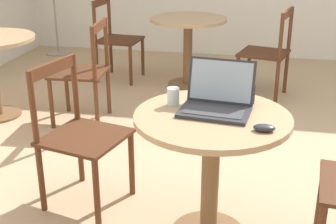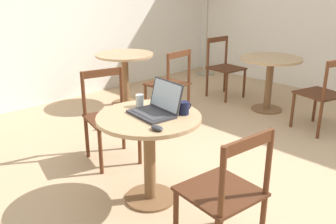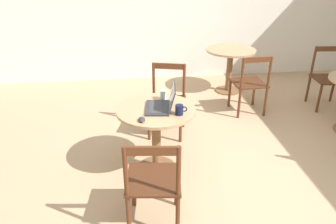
# 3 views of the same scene
# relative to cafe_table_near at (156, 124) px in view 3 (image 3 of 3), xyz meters

# --- Properties ---
(ground_plane) EXTENTS (16.00, 16.00, 0.00)m
(ground_plane) POSITION_rel_cafe_table_near_xyz_m (0.68, -0.36, -0.54)
(ground_plane) COLOR tan
(wall_back) EXTENTS (9.40, 0.06, 2.70)m
(wall_back) POSITION_rel_cafe_table_near_xyz_m (0.68, 2.87, 0.81)
(wall_back) COLOR white
(wall_back) RESTS_ON ground_plane
(cafe_table_near) EXTENTS (0.78, 0.78, 0.71)m
(cafe_table_near) POSITION_rel_cafe_table_near_xyz_m (0.00, 0.00, 0.00)
(cafe_table_near) COLOR brown
(cafe_table_near) RESTS_ON ground_plane
(cafe_table_far) EXTENTS (0.78, 0.78, 0.71)m
(cafe_table_far) POSITION_rel_cafe_table_near_xyz_m (1.37, 2.04, 0.00)
(cafe_table_far) COLOR brown
(cafe_table_far) RESTS_ON ground_plane
(chair_near_back) EXTENTS (0.53, 0.53, 0.86)m
(chair_near_back) POSITION_rel_cafe_table_near_xyz_m (0.21, 0.79, -0.10)
(chair_near_back) COLOR #562D19
(chair_near_back) RESTS_ON ground_plane
(chair_near_front) EXTENTS (0.48, 0.48, 0.86)m
(chair_near_front) POSITION_rel_cafe_table_near_xyz_m (-0.09, -0.79, -0.10)
(chair_near_front) COLOR #562D19
(chair_near_front) RESTS_ON ground_plane
(chair_mid_back) EXTENTS (0.47, 0.47, 0.86)m
(chair_mid_back) POSITION_rel_cafe_table_near_xyz_m (2.63, 1.31, -0.10)
(chair_mid_back) COLOR #562D19
(chair_mid_back) RESTS_ON ground_plane
(chair_far_front) EXTENTS (0.46, 0.46, 0.86)m
(chair_far_front) POSITION_rel_cafe_table_near_xyz_m (1.41, 1.21, -0.10)
(chair_far_front) COLOR #562D19
(chair_far_front) RESTS_ON ground_plane
(laptop) EXTENTS (0.33, 0.37, 0.24)m
(laptop) POSITION_rel_cafe_table_near_xyz_m (0.06, -0.01, 0.22)
(laptop) COLOR #2D2D33
(laptop) RESTS_ON cafe_table_near
(mouse) EXTENTS (0.06, 0.10, 0.03)m
(mouse) POSITION_rel_cafe_table_near_xyz_m (-0.15, -0.25, 0.18)
(mouse) COLOR #2D2D33
(mouse) RESTS_ON cafe_table_near
(mug) EXTENTS (0.11, 0.07, 0.10)m
(mug) POSITION_rel_cafe_table_near_xyz_m (0.21, -0.16, 0.22)
(mug) COLOR #141938
(mug) RESTS_ON cafe_table_near
(drinking_glass) EXTENTS (0.06, 0.06, 0.09)m
(drinking_glass) POSITION_rel_cafe_table_near_xyz_m (0.10, 0.21, 0.22)
(drinking_glass) COLOR silver
(drinking_glass) RESTS_ON cafe_table_near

